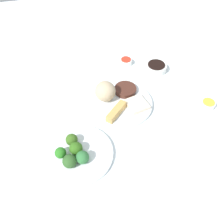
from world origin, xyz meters
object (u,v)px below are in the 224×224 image
(broccoli_plate, at_px, (78,154))
(sauce_ramekin_sweet_and_sour, at_px, (126,62))
(sauce_ramekin_hot_mustard, at_px, (208,105))
(main_plate, at_px, (121,103))
(soy_sauce_bowl, at_px, (156,68))

(broccoli_plate, relative_size, sauce_ramekin_sweet_and_sour, 4.29)
(sauce_ramekin_hot_mustard, xyz_separation_m, sauce_ramekin_sweet_and_sour, (0.24, -0.34, 0.00))
(main_plate, relative_size, sauce_ramekin_sweet_and_sour, 4.51)
(broccoli_plate, height_order, sauce_ramekin_sweet_and_sour, sauce_ramekin_sweet_and_sour)
(broccoli_plate, distance_m, sauce_ramekin_sweet_and_sour, 0.53)
(sauce_ramekin_hot_mustard, bearing_deg, broccoli_plate, 10.78)
(soy_sauce_bowl, height_order, sauce_ramekin_hot_mustard, soy_sauce_bowl)
(sauce_ramekin_hot_mustard, bearing_deg, sauce_ramekin_sweet_and_sour, -54.58)
(soy_sauce_bowl, xyz_separation_m, sauce_ramekin_sweet_and_sour, (0.12, -0.08, -0.00))
(main_plate, xyz_separation_m, sauce_ramekin_sweet_and_sour, (-0.09, -0.25, 0.00))
(main_plate, bearing_deg, soy_sauce_bowl, -140.95)
(soy_sauce_bowl, bearing_deg, sauce_ramekin_sweet_and_sour, -33.32)
(main_plate, relative_size, broccoli_plate, 1.05)
(sauce_ramekin_hot_mustard, height_order, sauce_ramekin_sweet_and_sour, same)
(broccoli_plate, height_order, soy_sauce_bowl, soy_sauce_bowl)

